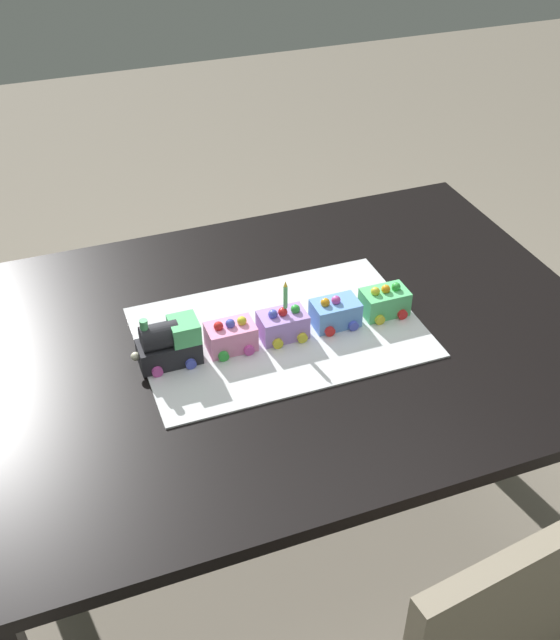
{
  "coord_description": "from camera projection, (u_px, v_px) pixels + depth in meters",
  "views": [
    {
      "loc": [
        -0.45,
        -1.21,
        1.74
      ],
      "look_at": [
        -0.0,
        -0.0,
        0.77
      ],
      "focal_mm": 42.62,
      "sensor_mm": 36.0,
      "label": 1
    }
  ],
  "objects": [
    {
      "name": "birthday_candle",
      "position": [
        285.0,
        295.0,
        1.56
      ],
      "size": [
        0.01,
        0.01,
        0.07
      ],
      "color": "#66D872",
      "rests_on": "cake_car_gondola_lavender"
    },
    {
      "name": "ground_plane",
      "position": [
        280.0,
        546.0,
        2.08
      ],
      "size": [
        8.0,
        8.0,
        0.0
      ],
      "primitive_type": "plane",
      "color": "gray"
    },
    {
      "name": "cake_car_hopper_mint_green",
      "position": [
        384.0,
        301.0,
        1.67
      ],
      "size": [
        0.1,
        0.08,
        0.07
      ],
      "color": "#59CC7A",
      "rests_on": "cake_board"
    },
    {
      "name": "cake_locomotive",
      "position": [
        169.0,
        343.0,
        1.52
      ],
      "size": [
        0.14,
        0.08,
        0.12
      ],
      "color": "#232328",
      "rests_on": "cake_board"
    },
    {
      "name": "dining_table",
      "position": [
        280.0,
        370.0,
        1.7
      ],
      "size": [
        1.4,
        1.0,
        0.74
      ],
      "color": "black",
      "rests_on": "ground"
    },
    {
      "name": "cake_car_gondola_lavender",
      "position": [
        284.0,
        324.0,
        1.6
      ],
      "size": [
        0.1,
        0.08,
        0.07
      ],
      "color": "#AD84E0",
      "rests_on": "cake_board"
    },
    {
      "name": "cake_car_flatbed_bubblegum",
      "position": [
        231.0,
        336.0,
        1.57
      ],
      "size": [
        0.1,
        0.08,
        0.07
      ],
      "color": "pink",
      "rests_on": "cake_board"
    },
    {
      "name": "cake_car_caboose_sky_blue",
      "position": [
        335.0,
        313.0,
        1.63
      ],
      "size": [
        0.1,
        0.08,
        0.07
      ],
      "color": "#669EEA",
      "rests_on": "cake_board"
    },
    {
      "name": "cake_board",
      "position": [
        280.0,
        332.0,
        1.63
      ],
      "size": [
        0.6,
        0.4,
        0.0
      ],
      "primitive_type": "cube",
      "color": "silver",
      "rests_on": "dining_table"
    }
  ]
}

